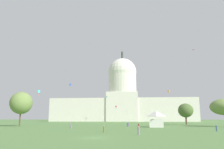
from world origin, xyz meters
TOP-DOWN VIEW (x-y plane):
  - ground_plane at (0.00, 0.00)m, footprint 800.00×800.00m
  - capitol_building at (-4.23, 174.39)m, footprint 134.78×27.32m
  - event_tent at (14.60, 44.60)m, footprint 5.62×6.56m
  - tree_west_far at (-38.81, 47.62)m, footprint 10.98×11.23m
  - tree_east_near at (41.26, 51.26)m, footprint 13.46×13.40m
  - tree_east_far at (32.69, 78.69)m, footprint 7.84×7.98m
  - person_denim_front_right at (27.19, 20.66)m, footprint 0.49×0.49m
  - person_teal_back_left at (3.71, 55.06)m, footprint 0.48×0.48m
  - person_grey_lawn_far_right at (-12.66, 29.54)m, footprint 0.46×0.46m
  - person_purple_near_tree_east at (4.19, 50.90)m, footprint 0.51×0.51m
  - person_maroon_near_tree_west at (8.03, 33.44)m, footprint 0.40×0.40m
  - person_maroon_deep_crowd at (13.47, 58.69)m, footprint 0.39×0.39m
  - person_grey_mid_right at (7.53, 7.06)m, footprint 0.57×0.57m
  - person_olive_back_right at (-0.42, 14.02)m, footprint 0.37×0.37m
  - person_grey_front_left at (-16.35, 41.66)m, footprint 0.61×0.61m
  - kite_pink_high at (-9.79, 146.70)m, footprint 1.22×1.29m
  - kite_orange_mid at (30.80, 117.65)m, footprint 1.52×1.51m
  - kite_blue_mid at (-21.85, 58.20)m, footprint 0.66×0.98m
  - kite_cyan_low at (-37.01, 59.73)m, footprint 0.83×1.15m
  - kite_magenta_mid at (29.42, 43.99)m, footprint 1.23×0.88m
  - kite_red_low at (-5.89, 116.58)m, footprint 1.14×1.12m
  - kite_green_low at (1.02, 138.89)m, footprint 1.52×1.51m
  - kite_turquoise_mid at (-15.97, 147.07)m, footprint 1.00×1.03m

SIDE VIEW (x-z plane):
  - ground_plane at x=0.00m, z-range 0.00..0.00m
  - person_maroon_deep_crowd at x=13.47m, z-range -0.06..1.43m
  - person_grey_lawn_far_right at x=-12.66m, z-range -0.06..1.43m
  - person_purple_near_tree_east at x=4.19m, z-range -0.06..1.53m
  - person_denim_front_right at x=27.19m, z-range -0.07..1.57m
  - person_teal_back_left at x=3.71m, z-range -0.05..1.58m
  - person_grey_mid_right at x=7.53m, z-range -0.07..1.60m
  - person_olive_back_right at x=-0.42m, z-range -0.05..1.58m
  - person_grey_front_left at x=-16.35m, z-range -0.08..1.63m
  - person_maroon_near_tree_west at x=8.03m, z-range -0.07..1.69m
  - event_tent at x=14.60m, z-range -0.01..5.77m
  - tree_east_far at x=32.69m, z-range 1.73..12.28m
  - tree_east_near at x=41.26m, z-range 2.14..12.76m
  - kite_green_low at x=1.02m, z-range 6.68..9.82m
  - tree_west_far at x=-38.81m, z-range 2.38..16.11m
  - kite_red_low at x=-5.89m, z-range 9.65..12.26m
  - kite_cyan_low at x=-37.01m, z-range 13.91..16.57m
  - kite_blue_mid at x=-21.85m, z-range 17.58..18.55m
  - capitol_building at x=-4.23m, z-range -13.96..54.00m
  - kite_turquoise_mid at x=-15.97m, z-range 19.54..21.87m
  - kite_orange_mid at x=30.80m, z-range 19.49..23.10m
  - kite_magenta_mid at x=29.42m, z-range 28.07..28.28m
  - kite_pink_high at x=-9.79m, z-range 43.61..43.74m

